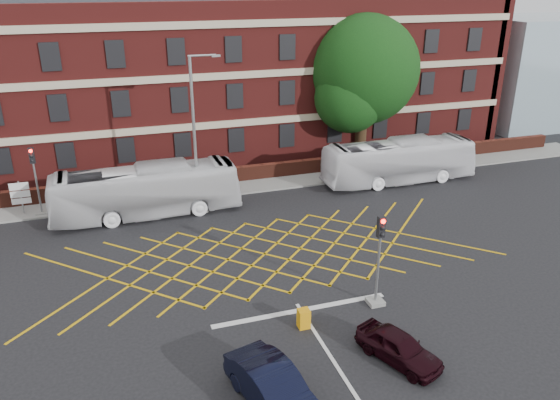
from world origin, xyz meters
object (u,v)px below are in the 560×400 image
object	(u,v)px
direction_signs	(20,194)
bus_right	(399,161)
deciduous_tree	(364,77)
street_lamp	(197,160)
bus_left	(146,191)
traffic_light_near	(378,269)
car_navy	(274,389)
utility_cabinet	(304,318)
traffic_light_far	(38,188)
car_maroon	(399,347)

from	to	relation	value
direction_signs	bus_right	bearing A→B (deg)	-4.50
deciduous_tree	direction_signs	size ratio (longest dim) A/B	5.05
deciduous_tree	street_lamp	size ratio (longest dim) A/B	1.17
bus_left	traffic_light_near	xyz separation A→B (m)	(8.69, -13.16, 0.20)
bus_left	street_lamp	xyz separation A→B (m)	(3.14, -0.31, 1.75)
car_navy	deciduous_tree	distance (m)	29.08
utility_cabinet	bus_left	bearing A→B (deg)	109.99
traffic_light_near	direction_signs	xyz separation A→B (m)	(-15.92, 15.47, -0.39)
car_navy	direction_signs	bearing A→B (deg)	101.05
street_lamp	car_navy	bearing A→B (deg)	-92.20
bus_right	street_lamp	size ratio (longest dim) A/B	1.16
traffic_light_far	direction_signs	bearing A→B (deg)	167.34
deciduous_tree	utility_cabinet	world-z (taller)	deciduous_tree
deciduous_tree	car_navy	bearing A→B (deg)	-121.65
street_lamp	direction_signs	size ratio (longest dim) A/B	4.32
bus_right	direction_signs	xyz separation A→B (m)	(-24.68, 1.94, -0.15)
bus_right	car_maroon	world-z (taller)	bus_right
direction_signs	traffic_light_far	bearing A→B (deg)	-12.66
deciduous_tree	traffic_light_far	size ratio (longest dim) A/B	2.60
bus_right	traffic_light_far	size ratio (longest dim) A/B	2.57
bus_right	deciduous_tree	distance (m)	7.85
bus_left	car_navy	distance (m)	17.92
bus_right	car_navy	xyz separation A→B (m)	(-14.97, -18.10, -0.79)
car_maroon	traffic_light_near	size ratio (longest dim) A/B	0.82
deciduous_tree	traffic_light_far	world-z (taller)	deciduous_tree
deciduous_tree	street_lamp	bearing A→B (deg)	-154.35
bus_right	street_lamp	world-z (taller)	street_lamp
car_maroon	street_lamp	xyz separation A→B (m)	(-4.55, 16.59, 2.72)
bus_right	street_lamp	distance (m)	14.43
deciduous_tree	bus_left	bearing A→B (deg)	-159.40
car_maroon	utility_cabinet	xyz separation A→B (m)	(-2.68, 3.11, -0.18)
car_navy	direction_signs	size ratio (longest dim) A/B	2.05
traffic_light_near	street_lamp	size ratio (longest dim) A/B	0.45
bus_left	utility_cabinet	xyz separation A→B (m)	(5.02, -13.79, -1.15)
direction_signs	car_maroon	bearing A→B (deg)	-52.15
car_maroon	street_lamp	world-z (taller)	street_lamp
bus_right	car_maroon	bearing A→B (deg)	151.27
traffic_light_near	deciduous_tree	bearing A→B (deg)	66.04
car_maroon	deciduous_tree	distance (m)	26.05
bus_left	bus_right	distance (m)	17.45
traffic_light_near	direction_signs	bearing A→B (deg)	135.82
car_maroon	utility_cabinet	distance (m)	4.10
car_navy	street_lamp	xyz separation A→B (m)	(0.67, 17.42, 2.57)
car_maroon	deciduous_tree	size ratio (longest dim) A/B	0.32
traffic_light_near	street_lamp	bearing A→B (deg)	113.33
bus_left	deciduous_tree	world-z (taller)	deciduous_tree
bus_left	car_navy	bearing A→B (deg)	-172.99
bus_right	utility_cabinet	bearing A→B (deg)	139.45
bus_left	street_lamp	world-z (taller)	street_lamp
traffic_light_far	utility_cabinet	world-z (taller)	traffic_light_far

